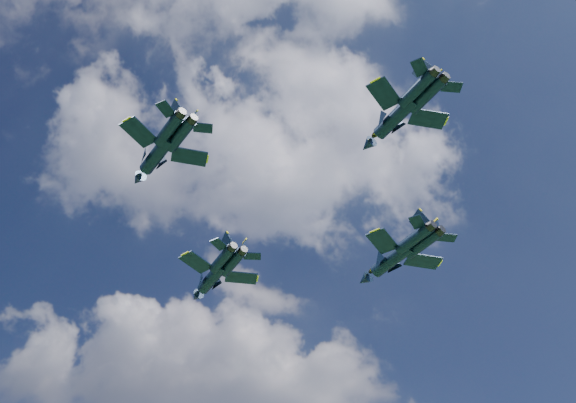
# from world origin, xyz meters

# --- Properties ---
(jet_lead) EXTENTS (12.41, 16.49, 4.03)m
(jet_lead) POSITION_xyz_m (-17.71, 17.10, 62.19)
(jet_lead) COLOR black
(jet_left) EXTENTS (11.70, 14.19, 3.57)m
(jet_left) POSITION_xyz_m (-21.97, -10.25, 60.68)
(jet_left) COLOR black
(jet_right) EXTENTS (13.75, 16.66, 4.19)m
(jet_right) POSITION_xyz_m (9.16, 10.74, 60.78)
(jet_right) COLOR black
(jet_slot) EXTENTS (11.18, 14.20, 3.52)m
(jet_slot) POSITION_xyz_m (6.62, -15.34, 61.50)
(jet_slot) COLOR black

